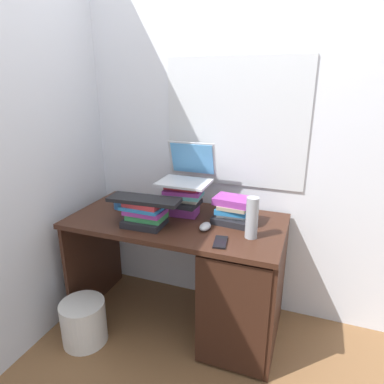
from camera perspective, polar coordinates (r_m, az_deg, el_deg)
name	(u,v)px	position (r m, az deg, el deg)	size (l,w,h in m)	color
ground_plane	(178,319)	(2.45, -2.40, -20.78)	(6.00, 6.00, 0.00)	brown
wall_back	(198,120)	(2.26, 0.96, 12.10)	(6.00, 0.06, 2.60)	silver
wall_left	(64,122)	(2.32, -21.03, 11.09)	(0.05, 6.00, 2.60)	silver
desk	(225,279)	(2.11, 5.69, -14.56)	(1.31, 0.66, 0.74)	#381E14
book_stack_tall	(184,198)	(2.08, -1.35, -1.03)	(0.24, 0.20, 0.21)	#8C338C
book_stack_keyboard_riser	(145,213)	(1.97, -8.03, -3.62)	(0.25, 0.20, 0.15)	black
book_stack_side	(234,210)	(2.01, 7.20, -3.11)	(0.25, 0.21, 0.15)	black
laptop	(188,172)	(2.08, -0.75, 3.39)	(0.31, 0.30, 0.23)	#B7BABF
keyboard	(144,200)	(1.94, -8.17, -1.31)	(0.42, 0.14, 0.02)	black
computer_mouse	(205,226)	(1.92, 2.26, -5.89)	(0.06, 0.10, 0.04)	#A5A8AD
mug	(120,201)	(2.26, -12.21, -1.57)	(0.12, 0.08, 0.10)	#265999
water_bottle	(252,218)	(1.81, 10.17, -4.36)	(0.07, 0.07, 0.23)	#999EA5
cell_phone	(220,242)	(1.78, 4.87, -8.51)	(0.07, 0.14, 0.01)	black
wastebasket	(84,322)	(2.31, -17.96, -20.32)	(0.27, 0.27, 0.27)	silver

